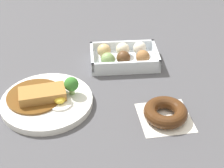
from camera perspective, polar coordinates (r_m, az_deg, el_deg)
ground_plane at (r=1.00m, az=-1.77°, el=0.80°), size 1.60×1.60×0.00m
curry_plate at (r=0.91m, az=-10.88°, el=-2.58°), size 0.24×0.24×0.07m
donut_box at (r=1.06m, az=1.99°, el=4.63°), size 0.21×0.13×0.05m
chocolate_ring_donut at (r=0.86m, az=8.94°, el=-4.74°), size 0.14×0.14×0.04m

